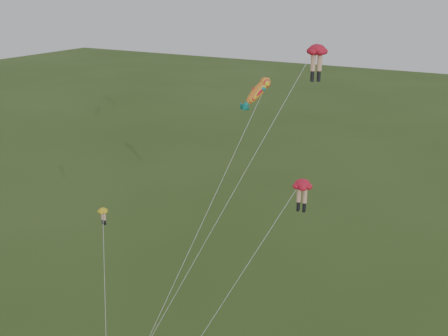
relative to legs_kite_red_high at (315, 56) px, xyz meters
The scene contains 4 objects.
legs_kite_red_high is the anchor object (origin of this frame).
legs_kite_red_mid 10.79m from the legs_kite_red_high, 75.16° to the right, with size 6.67×9.34×13.63m.
legs_kite_yellow 21.01m from the legs_kite_red_high, 141.69° to the right, with size 4.99×6.28×9.50m.
fish_kite 5.21m from the legs_kite_red_high, 141.77° to the right, with size 5.53×11.79×19.85m.
Camera 1 is at (19.39, -24.56, 26.10)m, focal length 40.00 mm.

